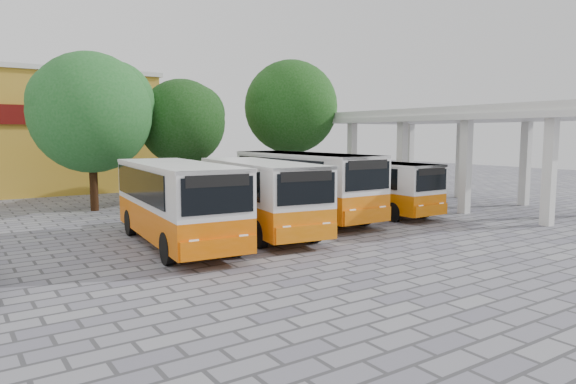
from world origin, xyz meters
TOP-DOWN VIEW (x-y plane):
  - ground at (0.00, 0.00)m, footprint 90.00×90.00m
  - terminal_shelter at (10.50, 4.00)m, footprint 6.80×15.80m
  - bus_far_left at (-7.16, 2.79)m, footprint 3.24×8.44m
  - bus_centre_left at (-3.50, 3.10)m, footprint 3.57×8.36m
  - bus_centre_right at (-0.02, 4.80)m, footprint 2.72×8.66m
  - bus_far_right at (3.92, 4.27)m, footprint 2.26×7.29m
  - tree_left at (-7.48, 13.25)m, footprint 6.50×6.19m
  - tree_middle at (-2.32, 13.72)m, footprint 5.21×4.97m
  - tree_right at (5.55, 14.01)m, footprint 6.50×6.19m

SIDE VIEW (x-z plane):
  - ground at x=0.00m, z-range 0.00..0.00m
  - bus_far_right at x=3.92m, z-range 0.21..2.83m
  - bus_centre_left at x=-3.50m, z-range 0.23..3.14m
  - bus_far_left at x=-7.16m, z-range 0.23..3.21m
  - bus_centre_right at x=-0.02m, z-range 0.24..3.36m
  - tree_middle at x=-2.32m, z-range 1.26..8.44m
  - terminal_shelter at x=10.50m, z-range 2.21..7.61m
  - tree_left at x=-7.48m, z-range 1.21..9.40m
  - tree_right at x=5.55m, z-range 1.56..10.46m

